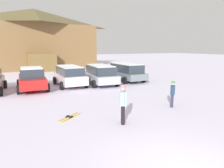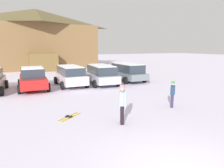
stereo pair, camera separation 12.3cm
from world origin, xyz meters
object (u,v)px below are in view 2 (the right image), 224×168
Objects in this scene: parked_white_suv at (70,75)px; skier_teen_in_navy_coat at (173,93)px; parked_grey_wagon at (127,71)px; skier_adult_in_blue_parka at (122,102)px; ski_lodge at (37,39)px; parked_red_sedan at (33,78)px; parked_silver_wagon at (101,74)px; pair_of_skis at (69,117)px.

parked_white_suv is 9.06m from skier_teen_in_navy_coat.
parked_grey_wagon is 2.83× the size of skier_adult_in_blue_parka.
ski_lodge is at bearing 91.71° from parked_white_suv.
parked_red_sedan is at bearing -177.45° from parked_white_suv.
parked_grey_wagon reaches higher than skier_teen_in_navy_coat.
parked_grey_wagon is 8.78m from skier_teen_in_navy_coat.
skier_adult_in_blue_parka is at bearing -108.21° from parked_silver_wagon.
parked_white_suv is 0.92× the size of parked_silver_wagon.
parked_grey_wagon is 3.35× the size of skier_teen_in_navy_coat.
parked_silver_wagon is at bearing -79.94° from ski_lodge.
parked_red_sedan reaches higher than parked_white_suv.
parked_white_suv is at bearing -179.71° from parked_grey_wagon.
parked_red_sedan is 1.01× the size of parked_white_suv.
skier_teen_in_navy_coat is at bearing -85.26° from parked_silver_wagon.
parked_silver_wagon reaches higher than skier_teen_in_navy_coat.
ski_lodge reaches higher than pair_of_skis.
parked_red_sedan is 0.93× the size of parked_silver_wagon.
parked_silver_wagon is at bearing 71.79° from skier_adult_in_blue_parka.
parked_red_sedan reaches higher than parked_grey_wagon.
parked_grey_wagon is at bearing 44.70° from pair_of_skis.
ski_lodge is 3.67× the size of parked_grey_wagon.
ski_lodge is 12.31× the size of skier_teen_in_navy_coat.
pair_of_skis is (-2.11, -7.52, -0.88)m from parked_white_suv.
parked_red_sedan is 7.48m from pair_of_skis.
parked_grey_wagon is (8.46, 0.16, 0.05)m from parked_red_sedan.
parked_red_sedan is 2.94m from parked_white_suv.
parked_red_sedan is 10.37m from skier_teen_in_navy_coat.
parked_red_sedan is 0.95× the size of parked_grey_wagon.
parked_silver_wagon is 2.98m from parked_grey_wagon.
parked_red_sedan is at bearing -98.10° from ski_lodge.
pair_of_skis is (-5.35, 0.93, -0.77)m from skier_teen_in_navy_coat.
parked_silver_wagon is 9.29m from skier_adult_in_blue_parka.
parked_grey_wagon is (5.52, 0.03, 0.00)m from parked_white_suv.
parked_grey_wagon is at bearing 74.98° from skier_teen_in_navy_coat.
parked_white_suv reaches higher than pair_of_skis.
ski_lodge reaches higher than skier_adult_in_blue_parka.
pair_of_skis is (-1.60, -24.48, -4.46)m from ski_lodge.
parked_silver_wagon is at bearing -3.52° from parked_red_sedan.
skier_teen_in_navy_coat is (6.18, -8.32, -0.06)m from parked_red_sedan.
parked_red_sedan is 9.53m from skier_adult_in_blue_parka.
ski_lodge is at bearing 90.41° from skier_adult_in_blue_parka.
ski_lodge is at bearing 86.26° from pair_of_skis.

